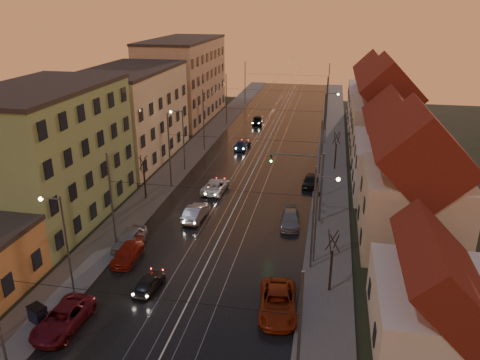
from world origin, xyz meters
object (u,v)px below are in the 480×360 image
Objects in this scene: driving_car_2 at (216,186)px; street_lamp_1 at (320,211)px; driving_car_4 at (258,120)px; parked_right_2 at (310,181)px; driving_car_3 at (242,144)px; dumpster at (38,314)px; parked_left_3 at (129,239)px; street_lamp_3 at (329,113)px; driving_car_1 at (196,212)px; parked_left_2 at (127,253)px; traffic_light_mast at (311,178)px; parked_right_0 at (278,302)px; driving_car_0 at (149,283)px; street_lamp_0 at (62,236)px; parked_right_1 at (290,219)px; street_lamp_2 at (181,134)px; parked_left_1 at (63,319)px.

street_lamp_1 is at bearing 135.76° from driving_car_2.
parked_right_2 is at bearing 105.57° from driving_car_4.
driving_car_2 reaches higher than driving_car_3.
parked_left_3 is at bearing 105.13° from dumpster.
parked_right_2 is (10.77, -13.28, 0.03)m from driving_car_3.
dumpster is (-1.80, -11.26, -0.08)m from parked_left_3.
street_lamp_3 reaches higher than driving_car_1.
driving_car_3 is at bearing 81.27° from parked_left_2.
parked_left_3 is (-15.59, -8.36, -3.82)m from traffic_light_mast.
parked_right_0 reaches higher than driving_car_4.
dumpster is at bearing -115.79° from parked_right_2.
street_lamp_3 is 44.43m from driving_car_0.
dumpster is at bearing -170.92° from parked_right_0.
parked_right_1 is (15.30, 14.76, -4.22)m from street_lamp_0.
parked_right_0 is 4.74× the size of dumpster.
driving_car_1 is 9.43m from parked_left_2.
driving_car_1 is at bearing 59.56° from parked_left_3.
street_lamp_3 is 40.22m from parked_left_3.
street_lamp_2 reaches higher than parked_left_3.
parked_right_2 is (10.88, 11.34, -0.09)m from driving_car_1.
parked_right_1 is 1.16× the size of parked_right_2.
street_lamp_1 reaches higher than traffic_light_mast.
parked_left_3 is at bearing 93.23° from parked_left_1.
street_lamp_2 reaches higher than driving_car_1.
parked_left_2 is (2.26, 5.47, -4.24)m from street_lamp_0.
driving_car_2 is 25.83m from parked_left_1.
traffic_light_mast is at bearing 78.67° from parked_right_0.
street_lamp_1 is 8.48m from parked_right_1.
dumpster is (-18.50, -11.62, -4.19)m from street_lamp_1.
street_lamp_3 is 29.69m from parked_right_1.
dumpster is at bearing -131.55° from traffic_light_mast.
parked_right_0 is at bearing -23.31° from parked_left_3.
parked_left_1 is 1.19× the size of parked_left_2.
driving_car_4 reaches higher than parked_left_2.
street_lamp_2 is 1.75× the size of parked_right_1.
driving_car_2 is at bearing -155.82° from parked_right_2.
street_lamp_0 reaches higher than driving_car_3.
driving_car_1 is at bearing -112.67° from street_lamp_3.
parked_left_3 is at bearing -114.68° from street_lamp_3.
driving_car_4 is 57.95m from parked_left_1.
street_lamp_1 is 8.68m from parked_right_0.
street_lamp_2 is at bearing -42.18° from driving_car_2.
dumpster is (-2.55, -9.10, 0.06)m from parked_left_2.
parked_left_1 is 32.91m from parked_right_2.
driving_car_3 is at bearing 86.70° from parked_left_1.
driving_car_3 is 3.70× the size of dumpster.
driving_car_4 is (-12.41, 46.07, -4.10)m from street_lamp_1.
street_lamp_0 is at bearing 116.54° from parked_left_1.
driving_car_4 reaches higher than driving_car_1.
parked_left_1 is 0.92× the size of parked_right_0.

